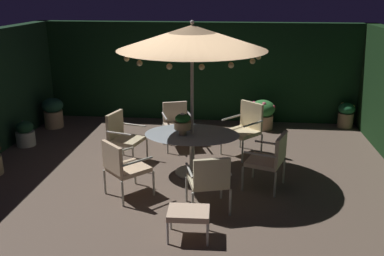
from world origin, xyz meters
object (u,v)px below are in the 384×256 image
(patio_chair_southeast, at_px, (177,121))
(potted_plant_back_center, at_px, (53,112))
(patio_dining_table, at_px, (192,141))
(ottoman_footrest, at_px, (189,214))
(patio_chair_north, at_px, (209,179))
(patio_chair_south, at_px, (122,134))
(patio_chair_southwest, at_px, (123,165))
(potted_plant_back_left, at_px, (25,133))
(patio_chair_east, at_px, (246,126))
(potted_plant_back_right, at_px, (346,115))
(patio_umbrella, at_px, (192,38))
(centerpiece_planter, at_px, (183,122))
(patio_chair_northeast, at_px, (270,157))
(potted_plant_right_far, at_px, (262,114))

(patio_chair_southeast, distance_m, potted_plant_back_center, 3.28)
(patio_dining_table, xyz_separation_m, ottoman_footrest, (0.17, -2.09, -0.26))
(patio_chair_north, relative_size, patio_chair_south, 0.94)
(patio_chair_southwest, distance_m, potted_plant_back_left, 3.40)
(potted_plant_back_center, bearing_deg, patio_chair_east, -15.43)
(potted_plant_back_right, bearing_deg, patio_chair_east, -141.06)
(patio_umbrella, distance_m, patio_chair_east, 2.33)
(centerpiece_planter, relative_size, potted_plant_back_center, 0.56)
(patio_dining_table, xyz_separation_m, patio_chair_southeast, (-0.47, 1.34, -0.06))
(potted_plant_back_center, bearing_deg, potted_plant_back_left, -93.53)
(patio_chair_southwest, distance_m, ottoman_footrest, 1.59)
(centerpiece_planter, relative_size, patio_chair_southeast, 0.43)
(patio_chair_southeast, xyz_separation_m, potted_plant_back_right, (3.85, 1.68, -0.22))
(patio_chair_southwest, bearing_deg, potted_plant_back_right, 42.78)
(patio_chair_southeast, bearing_deg, patio_chair_northeast, -45.14)
(patio_chair_south, relative_size, potted_plant_back_right, 1.60)
(patio_dining_table, bearing_deg, ottoman_footrest, -85.34)
(potted_plant_back_center, bearing_deg, patio_dining_table, -32.92)
(patio_umbrella, bearing_deg, potted_plant_right_far, 63.10)
(patio_umbrella, height_order, patio_chair_southeast, patio_umbrella)
(centerpiece_planter, distance_m, patio_chair_northeast, 1.61)
(patio_dining_table, height_order, potted_plant_right_far, patio_dining_table)
(patio_chair_northeast, bearing_deg, patio_chair_southwest, -166.67)
(patio_umbrella, height_order, potted_plant_back_center, patio_umbrella)
(patio_chair_southwest, xyz_separation_m, ottoman_footrest, (1.16, -1.07, -0.19))
(potted_plant_back_right, bearing_deg, ottoman_footrest, -122.15)
(patio_chair_north, xyz_separation_m, potted_plant_right_far, (1.00, 4.11, -0.17))
(patio_chair_southeast, height_order, potted_plant_back_center, patio_chair_southeast)
(patio_chair_southeast, xyz_separation_m, potted_plant_back_center, (-3.12, 0.98, -0.16))
(patio_dining_table, distance_m, potted_plant_back_center, 4.28)
(potted_plant_right_far, bearing_deg, potted_plant_back_left, -161.42)
(ottoman_footrest, bearing_deg, centerpiece_planter, 99.24)
(centerpiece_planter, bearing_deg, patio_chair_south, 158.34)
(patio_umbrella, xyz_separation_m, ottoman_footrest, (0.17, -2.09, -2.07))
(patio_chair_south, bearing_deg, patio_chair_northeast, -17.77)
(patio_chair_north, height_order, ottoman_footrest, patio_chair_north)
(patio_umbrella, height_order, patio_chair_north, patio_umbrella)
(patio_chair_north, relative_size, potted_plant_back_left, 1.71)
(patio_chair_east, distance_m, potted_plant_back_left, 4.64)
(patio_chair_south, relative_size, potted_plant_back_center, 1.35)
(centerpiece_planter, height_order, patio_chair_southwest, centerpiece_planter)
(patio_chair_north, height_order, patio_chair_southeast, patio_chair_southeast)
(potted_plant_right_far, bearing_deg, potted_plant_back_center, -175.10)
(patio_chair_north, height_order, patio_chair_southwest, patio_chair_southwest)
(patio_chair_southeast, distance_m, patio_chair_south, 1.31)
(potted_plant_back_center, bearing_deg, patio_chair_southwest, -52.21)
(centerpiece_planter, xyz_separation_m, patio_chair_east, (1.12, 1.15, -0.39))
(potted_plant_back_left, distance_m, potted_plant_back_center, 1.28)
(patio_chair_east, height_order, patio_chair_southeast, patio_chair_east)
(potted_plant_back_center, xyz_separation_m, potted_plant_back_right, (6.97, 0.70, -0.06))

